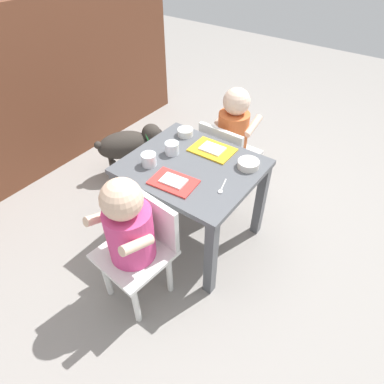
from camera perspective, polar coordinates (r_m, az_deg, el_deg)
The scene contains 13 objects.
ground_plane at distance 1.86m, azimuth 0.00°, elevation -7.21°, with size 7.00×7.00×0.00m, color gray.
kitchen_cabinet_back at distance 2.40m, azimuth -26.41°, elevation 15.61°, with size 2.28×0.33×1.02m, color brown.
dining_table at distance 1.58m, azimuth 0.00°, elevation 2.19°, with size 0.52×0.60×0.48m.
seated_child_left at distance 1.33m, azimuth -10.46°, elevation -6.27°, with size 0.31×0.31×0.68m.
seated_child_right at distance 1.87m, azimuth 6.88°, elevation 9.96°, with size 0.28×0.28×0.68m.
dog at distance 2.19m, azimuth -10.89°, elevation 8.11°, with size 0.41×0.33×0.32m.
food_tray_left at distance 1.43m, azimuth -3.20°, elevation 1.77°, with size 0.15×0.21×0.02m.
food_tray_right at distance 1.62m, azimuth 3.53°, elevation 7.30°, with size 0.15×0.21×0.02m.
water_cup_left at distance 1.60m, azimuth -3.46°, elevation 7.42°, with size 0.07×0.07×0.06m.
water_cup_right at distance 1.53m, azimuth -7.41°, elevation 5.43°, with size 0.07×0.07×0.06m.
veggie_bowl_far at distance 1.53m, azimuth 9.68°, elevation 4.79°, with size 0.10×0.10×0.03m.
cereal_bowl_right_side at distance 1.73m, azimuth -1.16°, elevation 10.29°, with size 0.08×0.08×0.04m.
spoon_by_left_tray at distance 1.41m, azimuth 5.19°, elevation 0.75°, with size 0.10×0.04×0.01m.
Camera 1 is at (-0.99, -0.72, 1.39)m, focal length 31.02 mm.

